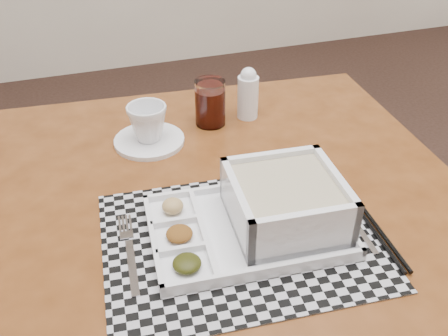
{
  "coord_description": "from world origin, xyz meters",
  "views": [
    {
      "loc": [
        -0.38,
        -0.44,
        1.24
      ],
      "look_at": [
        -0.15,
        0.22,
        0.75
      ],
      "focal_mm": 40.0,
      "sensor_mm": 36.0,
      "label": 1
    }
  ],
  "objects_px": {
    "serving_tray": "(274,210)",
    "cup": "(148,123)",
    "dining_table": "(226,223)",
    "creamer_bottle": "(248,94)",
    "juice_glass": "(210,104)"
  },
  "relations": [
    {
      "from": "dining_table",
      "to": "serving_tray",
      "type": "height_order",
      "value": "serving_tray"
    },
    {
      "from": "dining_table",
      "to": "serving_tray",
      "type": "bearing_deg",
      "value": -68.33
    },
    {
      "from": "serving_tray",
      "to": "cup",
      "type": "distance_m",
      "value": 0.37
    },
    {
      "from": "dining_table",
      "to": "serving_tray",
      "type": "relative_size",
      "value": 2.89
    },
    {
      "from": "cup",
      "to": "juice_glass",
      "type": "distance_m",
      "value": 0.15
    },
    {
      "from": "cup",
      "to": "creamer_bottle",
      "type": "xyz_separation_m",
      "value": [
        0.24,
        0.04,
        0.01
      ]
    },
    {
      "from": "dining_table",
      "to": "cup",
      "type": "height_order",
      "value": "cup"
    },
    {
      "from": "serving_tray",
      "to": "cup",
      "type": "bearing_deg",
      "value": 112.75
    },
    {
      "from": "cup",
      "to": "juice_glass",
      "type": "xyz_separation_m",
      "value": [
        0.15,
        0.04,
        -0.0
      ]
    },
    {
      "from": "serving_tray",
      "to": "creamer_bottle",
      "type": "distance_m",
      "value": 0.39
    },
    {
      "from": "dining_table",
      "to": "juice_glass",
      "type": "bearing_deg",
      "value": 78.89
    },
    {
      "from": "cup",
      "to": "creamer_bottle",
      "type": "distance_m",
      "value": 0.24
    },
    {
      "from": "serving_tray",
      "to": "juice_glass",
      "type": "distance_m",
      "value": 0.38
    },
    {
      "from": "dining_table",
      "to": "creamer_bottle",
      "type": "relative_size",
      "value": 8.01
    },
    {
      "from": "serving_tray",
      "to": "creamer_bottle",
      "type": "relative_size",
      "value": 2.77
    }
  ]
}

